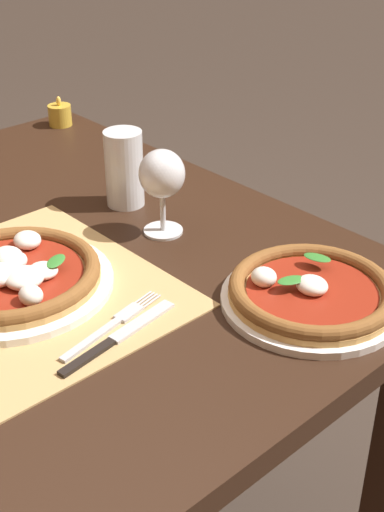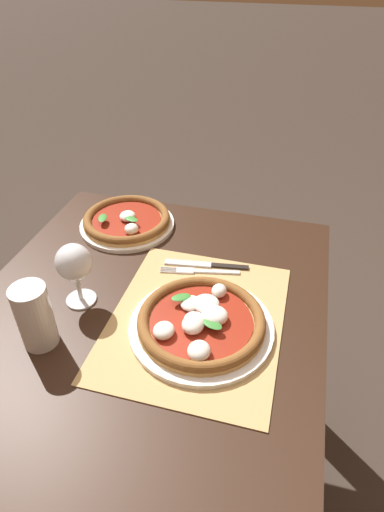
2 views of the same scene
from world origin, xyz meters
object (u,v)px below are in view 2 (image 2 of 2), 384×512
object	(u,v)px
fork	(199,271)
knife	(206,265)
pint_glass	(35,317)
pizza_near	(201,322)
pizza_far	(127,221)
wine_glass	(74,265)

from	to	relation	value
fork	knife	distance (m)	0.03
pint_glass	pizza_near	bearing A→B (deg)	-69.47
pizza_far	pizza_near	bearing A→B (deg)	-138.02
pizza_near	pint_glass	world-z (taller)	pint_glass
wine_glass	pizza_far	bearing A→B (deg)	2.55
wine_glass	fork	xyz separation A→B (m)	(0.17, -0.24, -0.10)
pizza_far	fork	size ratio (longest dim) A/B	1.36
wine_glass	pizza_near	bearing A→B (deg)	-93.53
pint_glass	knife	size ratio (longest dim) A/B	0.67
pizza_near	pint_glass	distance (m)	0.34
wine_glass	pint_glass	bearing A→B (deg)	170.63
wine_glass	fork	size ratio (longest dim) A/B	0.78
wine_glass	fork	bearing A→B (deg)	-54.91
pizza_far	knife	size ratio (longest dim) A/B	1.26
wine_glass	pint_glass	world-z (taller)	wine_glass
wine_glass	knife	bearing A→B (deg)	-51.74
pint_glass	fork	bearing A→B (deg)	-40.81
pizza_near	pint_glass	size ratio (longest dim) A/B	2.14
pizza_far	fork	bearing A→B (deg)	-120.98
pizza_near	fork	distance (m)	0.19
pizza_near	wine_glass	world-z (taller)	wine_glass
fork	pint_glass	bearing A→B (deg)	139.19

